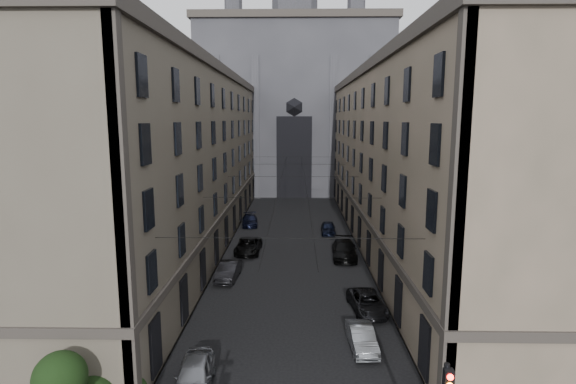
# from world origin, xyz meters

# --- Properties ---
(sidewalk_left) EXTENTS (7.00, 80.00, 0.15)m
(sidewalk_left) POSITION_xyz_m (-10.50, 36.00, 0.07)
(sidewalk_left) COLOR #383533
(sidewalk_left) RESTS_ON ground
(sidewalk_right) EXTENTS (7.00, 80.00, 0.15)m
(sidewalk_right) POSITION_xyz_m (10.50, 36.00, 0.07)
(sidewalk_right) COLOR #383533
(sidewalk_right) RESTS_ON ground
(building_left) EXTENTS (13.60, 60.60, 18.85)m
(building_left) POSITION_xyz_m (-13.44, 36.00, 9.34)
(building_left) COLOR #534B3F
(building_left) RESTS_ON ground
(building_right) EXTENTS (13.60, 60.60, 18.85)m
(building_right) POSITION_xyz_m (13.44, 36.00, 9.34)
(building_right) COLOR brown
(building_right) RESTS_ON ground
(gothic_tower) EXTENTS (35.00, 23.00, 58.00)m
(gothic_tower) POSITION_xyz_m (0.00, 74.96, 17.80)
(gothic_tower) COLOR #2D2D33
(gothic_tower) RESTS_ON ground
(tram_wires) EXTENTS (14.00, 60.00, 0.43)m
(tram_wires) POSITION_xyz_m (0.00, 35.63, 7.25)
(tram_wires) COLOR black
(tram_wires) RESTS_ON ground
(car_left_near) EXTENTS (2.16, 4.71, 1.56)m
(car_left_near) POSITION_xyz_m (-4.81, 8.31, 0.78)
(car_left_near) COLOR gray
(car_left_near) RESTS_ON ground
(car_left_midnear) EXTENTS (1.85, 4.55, 1.47)m
(car_left_midnear) POSITION_xyz_m (-5.45, 24.17, 0.73)
(car_left_midnear) COLOR black
(car_left_midnear) RESTS_ON ground
(car_left_midfar) EXTENTS (2.58, 5.32, 1.46)m
(car_left_midfar) POSITION_xyz_m (-4.56, 31.84, 0.73)
(car_left_midfar) COLOR black
(car_left_midfar) RESTS_ON ground
(car_left_far) EXTENTS (2.38, 4.88, 1.37)m
(car_left_far) POSITION_xyz_m (-5.62, 43.76, 0.68)
(car_left_far) COLOR black
(car_left_far) RESTS_ON ground
(car_right_near) EXTENTS (1.63, 4.10, 1.33)m
(car_right_near) POSITION_xyz_m (4.29, 12.61, 0.66)
(car_right_near) COLOR gray
(car_right_near) RESTS_ON ground
(car_right_midnear) EXTENTS (2.71, 5.00, 1.33)m
(car_right_midnear) POSITION_xyz_m (5.45, 17.83, 0.67)
(car_right_midnear) COLOR black
(car_right_midnear) RESTS_ON ground
(car_right_midfar) EXTENTS (2.61, 5.81, 1.65)m
(car_right_midfar) POSITION_xyz_m (5.13, 30.30, 0.83)
(car_right_midfar) COLOR black
(car_right_midfar) RESTS_ON ground
(car_right_far) EXTENTS (1.80, 4.19, 1.41)m
(car_right_far) POSITION_xyz_m (4.20, 39.77, 0.71)
(car_right_far) COLOR black
(car_right_far) RESTS_ON ground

